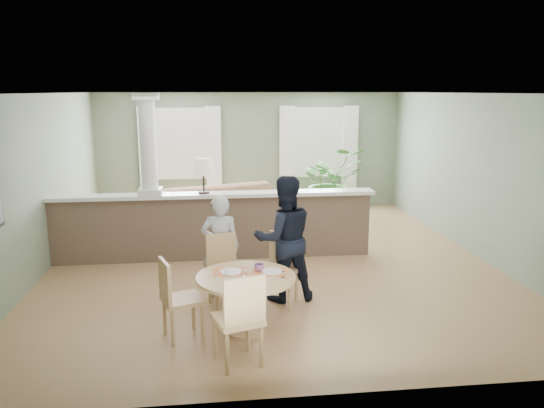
{
  "coord_description": "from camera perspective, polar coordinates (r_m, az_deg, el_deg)",
  "views": [
    {
      "loc": [
        -0.95,
        -8.31,
        2.74
      ],
      "look_at": [
        -0.08,
        -1.0,
        1.16
      ],
      "focal_mm": 35.0,
      "sensor_mm": 36.0,
      "label": 1
    }
  ],
  "objects": [
    {
      "name": "sofa",
      "position": [
        10.33,
        -5.34,
        -0.79
      ],
      "size": [
        3.27,
        2.09,
        0.89
      ],
      "primitive_type": "imported",
      "rotation": [
        0.0,
        0.0,
        0.32
      ],
      "color": "#997653",
      "rests_on": "ground"
    },
    {
      "name": "man_person",
      "position": [
        6.97,
        1.33,
        -3.75
      ],
      "size": [
        0.88,
        0.73,
        1.67
      ],
      "primitive_type": "imported",
      "rotation": [
        0.0,
        0.0,
        3.26
      ],
      "color": "black",
      "rests_on": "ground"
    },
    {
      "name": "child_person",
      "position": [
        7.11,
        -5.58,
        -4.61
      ],
      "size": [
        0.54,
        0.38,
        1.41
      ],
      "primitive_type": "imported",
      "rotation": [
        0.0,
        0.0,
        3.05
      ],
      "color": "#A9A9AE",
      "rests_on": "ground"
    },
    {
      "name": "ground",
      "position": [
        8.8,
        -0.25,
        -6.04
      ],
      "size": [
        8.0,
        8.0,
        0.0
      ],
      "primitive_type": "plane",
      "color": "#A58157",
      "rests_on": "ground"
    },
    {
      "name": "dining_table",
      "position": [
        6.12,
        -2.77,
        -8.93
      ],
      "size": [
        1.13,
        1.13,
        0.78
      ],
      "rotation": [
        0.0,
        0.0,
        0.01
      ],
      "color": "tan",
      "rests_on": "ground"
    },
    {
      "name": "houseplant",
      "position": [
        11.83,
        6.35,
        2.45
      ],
      "size": [
        1.67,
        1.54,
        1.54
      ],
      "primitive_type": "imported",
      "rotation": [
        0.0,
        0.0,
        0.29
      ],
      "color": "#336829",
      "rests_on": "ground"
    },
    {
      "name": "chair_far_man",
      "position": [
        6.93,
        1.07,
        -6.6
      ],
      "size": [
        0.56,
        0.56,
        0.94
      ],
      "rotation": [
        0.0,
        0.0,
        -0.42
      ],
      "color": "tan",
      "rests_on": "ground"
    },
    {
      "name": "chair_far_boy",
      "position": [
        6.92,
        -5.2,
        -6.72
      ],
      "size": [
        0.52,
        0.52,
        0.93
      ],
      "rotation": [
        0.0,
        0.0,
        0.27
      ],
      "color": "tan",
      "rests_on": "ground"
    },
    {
      "name": "chair_near",
      "position": [
        5.39,
        -3.42,
        -11.93
      ],
      "size": [
        0.56,
        0.56,
        0.99
      ],
      "rotation": [
        0.0,
        0.0,
        3.44
      ],
      "color": "tan",
      "rests_on": "ground"
    },
    {
      "name": "room_shell",
      "position": [
        9.03,
        -0.9,
        6.21
      ],
      "size": [
        7.02,
        8.02,
        2.71
      ],
      "color": "gray",
      "rests_on": "ground"
    },
    {
      "name": "pony_wall",
      "position": [
        8.75,
        -6.84,
        -1.42
      ],
      "size": [
        5.32,
        0.38,
        2.7
      ],
      "color": "brown",
      "rests_on": "ground"
    },
    {
      "name": "chair_side",
      "position": [
        6.06,
        -10.3,
        -9.66
      ],
      "size": [
        0.53,
        0.53,
        0.93
      ],
      "rotation": [
        0.0,
        0.0,
        1.9
      ],
      "color": "tan",
      "rests_on": "ground"
    }
  ]
}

